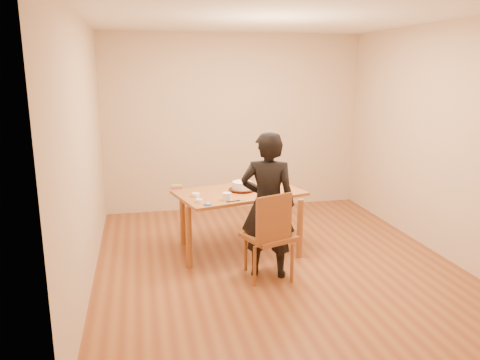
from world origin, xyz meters
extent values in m
cube|color=brown|center=(0.00, 0.00, 0.00)|extent=(4.00, 4.50, 0.00)
cube|color=silver|center=(0.00, 0.00, 2.70)|extent=(4.00, 4.50, 0.00)
cube|color=tan|center=(0.00, 2.25, 1.35)|extent=(4.00, 0.00, 2.70)
cube|color=tan|center=(-2.00, 0.00, 1.35)|extent=(0.00, 4.50, 2.70)
cube|color=tan|center=(2.00, 0.00, 1.35)|extent=(0.00, 4.50, 2.70)
cube|color=brown|center=(-0.32, 0.40, 0.73)|extent=(1.61, 1.19, 0.04)
cube|color=brown|center=(-0.17, -0.38, 0.45)|extent=(0.60, 0.60, 0.04)
cylinder|color=red|center=(-0.28, 0.43, 0.76)|extent=(0.32, 0.32, 0.02)
cylinder|color=white|center=(-0.28, 0.43, 0.81)|extent=(0.24, 0.24, 0.08)
ellipsoid|color=white|center=(-0.28, 0.43, 0.86)|extent=(0.23, 0.23, 0.03)
cylinder|color=white|center=(-0.53, 0.05, 0.79)|extent=(0.10, 0.10, 0.09)
cylinder|color=#174397|center=(-0.77, -0.08, 0.75)|extent=(0.09, 0.09, 0.01)
ellipsoid|color=white|center=(-0.77, -0.08, 0.76)|extent=(0.04, 0.04, 0.02)
cylinder|color=white|center=(-0.85, 0.03, 0.77)|extent=(0.07, 0.07, 0.04)
cylinder|color=white|center=(-0.85, 0.29, 0.77)|extent=(0.08, 0.08, 0.04)
cylinder|color=white|center=(-0.85, 0.27, 0.77)|extent=(0.08, 0.08, 0.04)
cube|color=#E4356F|center=(-1.03, 0.71, 0.76)|extent=(0.14, 0.08, 0.02)
cube|color=green|center=(-1.04, 0.71, 0.78)|extent=(0.13, 0.08, 0.02)
cube|color=black|center=(-0.48, -0.01, 0.75)|extent=(0.16, 0.05, 0.01)
imported|color=black|center=(-0.17, -0.33, 0.78)|extent=(0.67, 0.55, 1.57)
camera|label=1|loc=(-1.45, -4.85, 2.17)|focal=35.00mm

